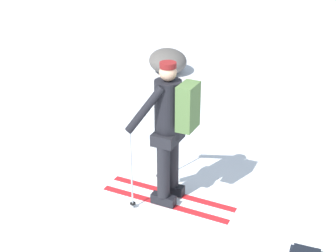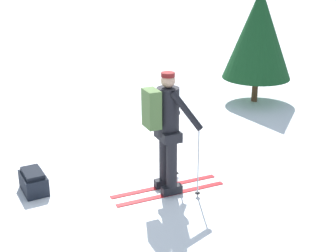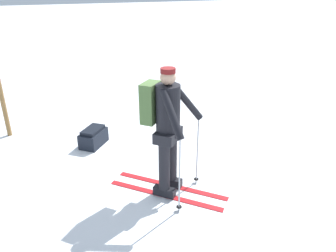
# 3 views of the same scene
# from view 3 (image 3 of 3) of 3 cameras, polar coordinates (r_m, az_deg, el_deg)

# --- Properties ---
(ground_plane) EXTENTS (80.00, 80.00, 0.00)m
(ground_plane) POSITION_cam_3_polar(r_m,az_deg,el_deg) (5.51, 2.52, -5.48)
(ground_plane) COLOR white
(skier) EXTENTS (1.43, 1.41, 1.76)m
(skier) POSITION_cam_3_polar(r_m,az_deg,el_deg) (4.21, -0.35, 0.15)
(skier) COLOR red
(skier) RESTS_ON ground_plane
(dropped_backpack) EXTENTS (0.61, 0.59, 0.33)m
(dropped_backpack) POSITION_cam_3_polar(r_m,az_deg,el_deg) (5.98, -12.85, -1.89)
(dropped_backpack) COLOR black
(dropped_backpack) RESTS_ON ground_plane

